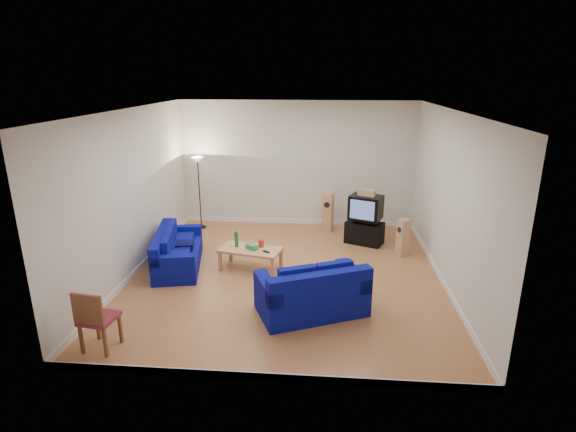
# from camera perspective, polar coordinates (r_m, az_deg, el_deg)

# --- Properties ---
(room) EXTENTS (6.01, 6.51, 3.21)m
(room) POSITION_cam_1_polar(r_m,az_deg,el_deg) (8.45, -0.22, 2.05)
(room) COLOR brown
(room) RESTS_ON ground
(sofa_three_seat) EXTENTS (1.21, 2.07, 0.75)m
(sofa_three_seat) POSITION_cam_1_polar(r_m,az_deg,el_deg) (9.56, -14.04, -4.64)
(sofa_three_seat) COLOR navy
(sofa_three_seat) RESTS_ON ground
(sofa_loveseat) EXTENTS (1.97, 1.57, 0.86)m
(sofa_loveseat) POSITION_cam_1_polar(r_m,az_deg,el_deg) (7.51, 3.16, -10.03)
(sofa_loveseat) COLOR navy
(sofa_loveseat) RESTS_ON ground
(coffee_table) EXTENTS (1.33, 0.87, 0.45)m
(coffee_table) POSITION_cam_1_polar(r_m,az_deg,el_deg) (9.12, -4.79, -4.47)
(coffee_table) COLOR tan
(coffee_table) RESTS_ON ground
(bottle) EXTENTS (0.10, 0.10, 0.32)m
(bottle) POSITION_cam_1_polar(r_m,az_deg,el_deg) (9.18, -6.57, -2.95)
(bottle) COLOR #197233
(bottle) RESTS_ON coffee_table
(tissue_box) EXTENTS (0.27, 0.25, 0.10)m
(tissue_box) POSITION_cam_1_polar(r_m,az_deg,el_deg) (9.06, -4.59, -3.93)
(tissue_box) COLOR green
(tissue_box) RESTS_ON coffee_table
(red_canister) EXTENTS (0.15, 0.15, 0.15)m
(red_canister) POSITION_cam_1_polar(r_m,az_deg,el_deg) (9.16, -3.41, -3.46)
(red_canister) COLOR red
(red_canister) RESTS_ON coffee_table
(remote) EXTENTS (0.15, 0.13, 0.02)m
(remote) POSITION_cam_1_polar(r_m,az_deg,el_deg) (8.91, -2.79, -4.55)
(remote) COLOR black
(remote) RESTS_ON coffee_table
(tv_stand) EXTENTS (0.96, 0.77, 0.52)m
(tv_stand) POSITION_cam_1_polar(r_m,az_deg,el_deg) (10.67, 9.67, -2.10)
(tv_stand) COLOR black
(tv_stand) RESTS_ON ground
(av_receiver) EXTENTS (0.58, 0.55, 0.11)m
(av_receiver) POSITION_cam_1_polar(r_m,az_deg,el_deg) (10.62, 9.91, -0.45)
(av_receiver) COLOR black
(av_receiver) RESTS_ON tv_stand
(television) EXTENTS (0.85, 0.75, 0.54)m
(television) POSITION_cam_1_polar(r_m,az_deg,el_deg) (10.44, 9.85, 1.11)
(television) COLOR black
(television) RESTS_ON av_receiver
(centre_speaker) EXTENTS (0.43, 0.32, 0.14)m
(centre_speaker) POSITION_cam_1_polar(r_m,az_deg,el_deg) (10.35, 9.97, 2.92)
(centre_speaker) COLOR tan
(centre_speaker) RESTS_ON television
(speaker_left) EXTENTS (0.29, 0.34, 0.99)m
(speaker_left) POSITION_cam_1_polar(r_m,az_deg,el_deg) (11.31, 5.11, 0.48)
(speaker_left) COLOR tan
(speaker_left) RESTS_ON ground
(speaker_right) EXTENTS (0.31, 0.29, 0.82)m
(speaker_right) POSITION_cam_1_polar(r_m,az_deg,el_deg) (10.09, 14.41, -2.65)
(speaker_right) COLOR tan
(speaker_right) RESTS_ON ground
(floor_lamp) EXTENTS (0.32, 0.32, 1.85)m
(floor_lamp) POSITION_cam_1_polar(r_m,az_deg,el_deg) (11.50, -11.35, 5.78)
(floor_lamp) COLOR black
(floor_lamp) RESTS_ON ground
(dining_chair) EXTENTS (0.52, 0.52, 0.96)m
(dining_chair) POSITION_cam_1_polar(r_m,az_deg,el_deg) (7.02, -23.26, -11.75)
(dining_chair) COLOR brown
(dining_chair) RESTS_ON ground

